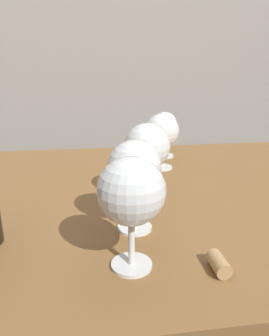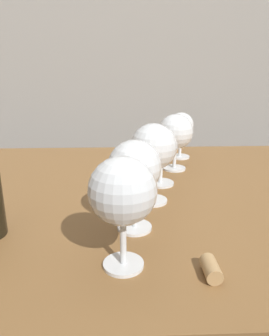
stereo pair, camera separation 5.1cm
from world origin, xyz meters
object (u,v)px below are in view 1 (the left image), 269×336
wine_glass_amber (162,132)px  wine_glass_rose (165,126)px  wine_glass_pinot (147,148)px  wine_glass_merlot (151,148)px  cork (219,264)px  wine_glass_chardonnay (131,192)px  wine_glass_white (134,168)px

wine_glass_amber → wine_glass_rose: wine_glass_amber is taller
wine_glass_pinot → wine_glass_rose: bearing=70.9°
wine_glass_amber → wine_glass_rose: size_ratio=1.09×
wine_glass_pinot → wine_glass_merlot: bearing=74.4°
wine_glass_pinot → cork: (0.05, -0.24, -0.10)m
wine_glass_pinot → wine_glass_amber: 0.22m
wine_glass_pinot → wine_glass_rose: size_ratio=1.19×
wine_glass_pinot → wine_glass_merlot: (0.03, 0.10, -0.03)m
wine_glass_pinot → wine_glass_amber: wine_glass_pinot is taller
wine_glass_amber → wine_glass_chardonnay: bearing=-107.9°
wine_glass_white → wine_glass_amber: wine_glass_white is taller
wine_glass_white → cork: wine_glass_white is taller
wine_glass_merlot → cork: bearing=-85.5°
wine_glass_amber → cork: bearing=-92.9°
wine_glass_chardonnay → wine_glass_white: wine_glass_chardonnay is taller
cork → wine_glass_chardonnay: bearing=166.8°
wine_glass_chardonnay → wine_glass_white: size_ratio=1.02×
wine_glass_chardonnay → cork: wine_glass_chardonnay is taller
wine_glass_white → wine_glass_amber: size_ratio=1.05×
wine_glass_amber → wine_glass_rose: (0.03, 0.11, -0.00)m
wine_glass_rose → cork: (-0.06, -0.57, -0.08)m
wine_glass_chardonnay → wine_glass_pinot: 0.23m
wine_glass_chardonnay → wine_glass_merlot: 0.33m
wine_glass_rose → wine_glass_merlot: bearing=-110.7°
wine_glass_merlot → wine_glass_rose: (0.08, 0.22, 0.01)m
wine_glass_merlot → wine_glass_rose: size_ratio=0.94×
wine_glass_rose → wine_glass_white: bearing=-109.4°
cork → wine_glass_amber: bearing=87.1°
wine_glass_white → wine_glass_merlot: size_ratio=1.22×
wine_glass_amber → wine_glass_rose: bearing=73.0°
wine_glass_chardonnay → wine_glass_amber: 0.45m
wine_glass_chardonnay → wine_glass_pinot: (0.06, 0.22, 0.00)m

